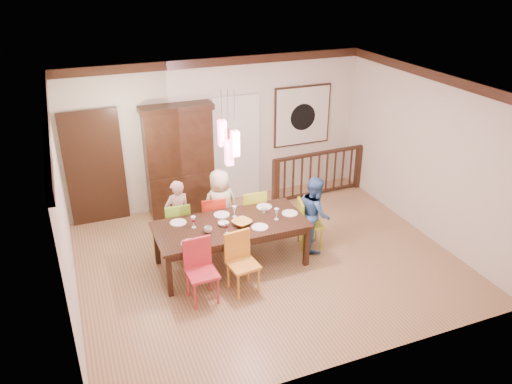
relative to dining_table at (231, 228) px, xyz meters
name	(u,v)px	position (x,y,z in m)	size (l,w,h in m)	color
floor	(267,260)	(0.58, -0.12, -0.68)	(6.00, 6.00, 0.00)	#8F6345
ceiling	(269,87)	(0.58, -0.12, 2.22)	(6.00, 6.00, 0.00)	white
wall_back	(219,132)	(0.58, 2.38, 0.77)	(6.00, 6.00, 0.00)	beige
wall_left	(62,214)	(-2.42, -0.12, 0.77)	(5.00, 5.00, 0.00)	beige
wall_right	(427,155)	(3.58, -0.12, 0.77)	(5.00, 5.00, 0.00)	beige
crown_molding	(269,93)	(0.58, -0.12, 2.14)	(6.00, 5.00, 0.16)	black
panel_door	(95,170)	(-1.82, 2.33, 0.37)	(1.04, 0.07, 2.24)	black
white_doorway	(237,150)	(0.93, 2.34, 0.37)	(0.97, 0.05, 2.22)	silver
painting	(302,116)	(2.38, 2.34, 0.92)	(1.25, 0.06, 1.25)	black
pendant_cluster	(229,143)	(0.00, 0.00, 1.43)	(0.27, 0.21, 1.14)	#F94A70
dining_table	(231,228)	(0.00, 0.00, 0.00)	(2.40, 1.09, 0.75)	black
chair_far_left	(177,222)	(-0.71, 0.77, -0.15)	(0.43, 0.43, 0.92)	#7DBA2C
chair_far_mid	(212,215)	(-0.07, 0.80, -0.16)	(0.45, 0.45, 0.90)	red
chair_far_right	(252,209)	(0.63, 0.72, -0.14)	(0.45, 0.45, 0.94)	#B8CC2C
chair_near_left	(202,269)	(-0.70, -0.74, -0.14)	(0.44, 0.44, 0.94)	red
chair_near_mid	(243,260)	(-0.07, -0.74, -0.15)	(0.47, 0.47, 0.93)	orange
chair_end_right	(310,220)	(1.44, 0.04, -0.18)	(0.48, 0.48, 0.88)	#909D1B
china_hutch	(179,160)	(-0.28, 2.18, 0.40)	(1.35, 0.46, 2.14)	black
balustrade	(319,173)	(2.56, 1.83, -0.18)	(2.11, 0.16, 0.96)	black
person_far_left	(178,214)	(-0.66, 0.86, -0.06)	(0.45, 0.30, 1.24)	beige
person_far_mid	(220,206)	(0.09, 0.82, -0.01)	(0.65, 0.42, 1.33)	beige
person_end_right	(315,213)	(1.50, 0.00, -0.03)	(0.63, 0.49, 1.30)	#38629E
serving_bowl	(242,223)	(0.16, -0.09, 0.11)	(0.29, 0.29, 0.07)	gold
small_bowl	(223,224)	(-0.12, -0.01, 0.10)	(0.17, 0.17, 0.05)	white
cup_left	(208,230)	(-0.41, -0.13, 0.12)	(0.12, 0.12, 0.10)	silver
cup_right	(264,211)	(0.63, 0.14, 0.12)	(0.10, 0.10, 0.09)	silver
plate_far_left	(178,223)	(-0.77, 0.33, 0.08)	(0.26, 0.26, 0.01)	white
plate_far_mid	(222,215)	(-0.04, 0.33, 0.08)	(0.26, 0.26, 0.01)	white
plate_far_right	(264,207)	(0.71, 0.34, 0.08)	(0.26, 0.26, 0.01)	white
plate_near_left	(190,243)	(-0.76, -0.35, 0.08)	(0.26, 0.26, 0.01)	white
plate_near_mid	(260,227)	(0.38, -0.28, 0.08)	(0.26, 0.26, 0.01)	white
plate_end_right	(290,213)	(1.01, -0.03, 0.08)	(0.26, 0.26, 0.01)	white
wine_glass_a	(193,222)	(-0.58, 0.10, 0.17)	(0.08, 0.08, 0.19)	#590C19
wine_glass_b	(234,212)	(0.13, 0.20, 0.17)	(0.08, 0.08, 0.19)	silver
wine_glass_c	(227,228)	(-0.15, -0.26, 0.17)	(0.08, 0.08, 0.19)	#590C19
wine_glass_d	(277,214)	(0.73, -0.13, 0.17)	(0.08, 0.08, 0.19)	silver
napkin	(241,235)	(0.03, -0.39, 0.08)	(0.18, 0.14, 0.01)	#D83359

